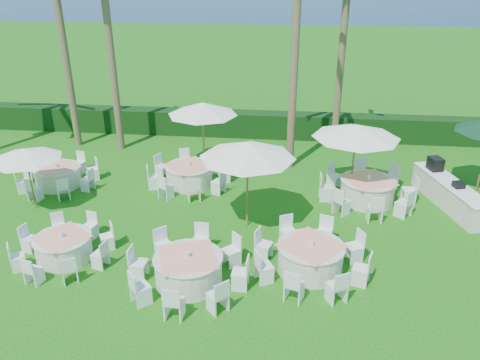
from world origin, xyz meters
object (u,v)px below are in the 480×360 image
object	(u,v)px
umbrella_c	(202,109)
umbrella_d	(356,131)
banquet_table_a	(64,247)
banquet_table_d	(58,176)
banquet_table_f	(367,190)
umbrella_b	(248,150)
buffet_table	(449,193)
banquet_table_e	(189,175)
banquet_table_b	(189,269)
banquet_table_c	(311,257)
umbrella_a	(25,154)

from	to	relation	value
umbrella_c	umbrella_d	bearing A→B (deg)	-17.66
umbrella_c	banquet_table_a	bearing A→B (deg)	-112.40
banquet_table_d	banquet_table_f	bearing A→B (deg)	-0.16
banquet_table_a	umbrella_c	distance (m)	7.86
umbrella_b	banquet_table_a	bearing A→B (deg)	-154.10
banquet_table_f	umbrella_c	xyz separation A→B (m)	(-6.37, 2.27, 2.15)
banquet_table_d	buffet_table	world-z (taller)	buffet_table
banquet_table_f	banquet_table_e	bearing A→B (deg)	174.35
banquet_table_d	banquet_table_e	xyz separation A→B (m)	(5.02, 0.63, 0.02)
banquet_table_d	banquet_table_a	bearing A→B (deg)	-62.68
umbrella_b	umbrella_c	distance (m)	5.01
banquet_table_d	banquet_table_f	distance (m)	11.69
banquet_table_d	umbrella_d	distance (m)	11.34
banquet_table_a	umbrella_c	bearing A→B (deg)	67.60
banquet_table_e	banquet_table_b	bearing A→B (deg)	-78.22
banquet_table_c	banquet_table_d	size ratio (longest dim) A/B	1.06
banquet_table_d	banquet_table_e	size ratio (longest dim) A/B	0.96
umbrella_b	umbrella_d	size ratio (longest dim) A/B	0.97
banquet_table_d	banquet_table_e	world-z (taller)	banquet_table_e
banquet_table_f	umbrella_a	world-z (taller)	umbrella_a
umbrella_a	umbrella_d	xyz separation A→B (m)	(11.11, 2.27, 0.45)
buffet_table	umbrella_b	bearing A→B (deg)	-162.35
banquet_table_a	banquet_table_b	world-z (taller)	banquet_table_b
banquet_table_a	umbrella_b	xyz separation A→B (m)	(5.11, 2.48, 2.28)
banquet_table_b	umbrella_b	world-z (taller)	umbrella_b
banquet_table_d	umbrella_d	world-z (taller)	umbrella_d
banquet_table_e	umbrella_d	bearing A→B (deg)	-2.25
banquet_table_c	banquet_table_e	size ratio (longest dim) A/B	1.02
banquet_table_c	umbrella_a	bearing A→B (deg)	164.44
banquet_table_d	banquet_table_e	distance (m)	5.06
banquet_table_f	buffet_table	xyz separation A→B (m)	(2.83, 0.00, 0.03)
banquet_table_a	banquet_table_d	distance (m)	5.32
umbrella_a	buffet_table	bearing A→B (deg)	7.29
umbrella_b	umbrella_d	distance (m)	4.46
banquet_table_f	umbrella_b	size ratio (longest dim) A/B	1.14
banquet_table_e	buffet_table	world-z (taller)	buffet_table
banquet_table_e	buffet_table	size ratio (longest dim) A/B	0.80
banquet_table_c	umbrella_d	world-z (taller)	umbrella_d
banquet_table_a	banquet_table_c	bearing A→B (deg)	1.56
umbrella_a	banquet_table_e	bearing A→B (deg)	26.74
banquet_table_e	banquet_table_d	bearing A→B (deg)	-172.87
banquet_table_d	banquet_table_b	bearing A→B (deg)	-40.91
banquet_table_c	umbrella_d	xyz separation A→B (m)	(1.60, 4.92, 2.08)
banquet_table_f	umbrella_a	size ratio (longest dim) A/B	1.43
banquet_table_c	umbrella_b	size ratio (longest dim) A/B	1.07
banquet_table_a	umbrella_d	size ratio (longest dim) A/B	0.92
buffet_table	banquet_table_e	bearing A→B (deg)	176.03
banquet_table_d	umbrella_c	world-z (taller)	umbrella_c
umbrella_a	umbrella_c	size ratio (longest dim) A/B	0.84
banquet_table_f	umbrella_d	world-z (taller)	umbrella_d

